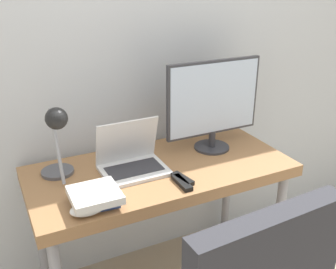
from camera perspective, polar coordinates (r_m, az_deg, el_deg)
name	(u,v)px	position (r m, az deg, el deg)	size (l,w,h in m)	color
wall_back	(130,49)	(2.14, -5.56, 12.23)	(8.00, 0.05, 2.60)	silver
desk	(161,180)	(2.02, -1.07, -6.64)	(1.31, 0.62, 0.78)	#996B42
laptop	(132,160)	(1.93, -5.29, -3.75)	(0.31, 0.24, 0.25)	silver
monitor	(213,102)	(2.09, 6.62, 4.69)	(0.54, 0.19, 0.49)	#333338
desk_lamp	(57,137)	(1.80, -15.83, -0.35)	(0.16, 0.27, 0.38)	#4C4C51
book_stack	(96,197)	(1.69, -10.46, -8.89)	(0.21, 0.20, 0.07)	#334C8C
tv_remote	(182,183)	(1.82, 2.03, -7.00)	(0.04, 0.14, 0.02)	black
media_remote	(183,179)	(1.85, 2.12, -6.45)	(0.06, 0.14, 0.02)	black
game_controller	(87,209)	(1.65, -11.62, -10.51)	(0.14, 0.09, 0.04)	white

